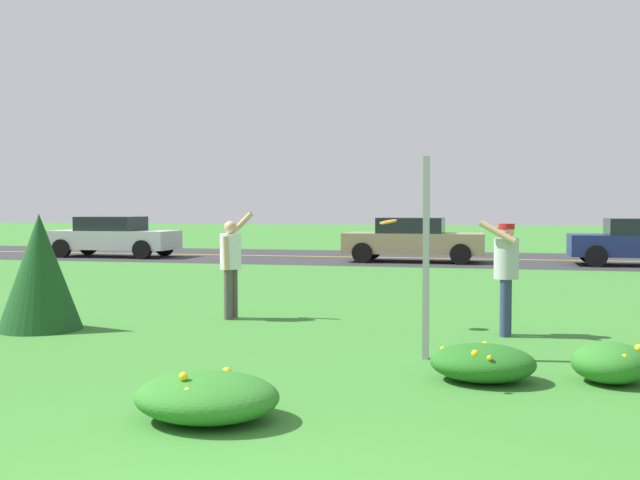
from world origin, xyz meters
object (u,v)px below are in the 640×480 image
object	(u,v)px
person_catcher_red_cap_gray_shirt	(506,267)
person_thrower_white_shirt	(231,260)
sign_post_near_path	(426,258)
frisbee_orange	(388,222)
car_silver_leftmost	(113,236)
car_tan_center_left	(413,239)

from	to	relation	value
person_catcher_red_cap_gray_shirt	person_thrower_white_shirt	bearing A→B (deg)	171.64
sign_post_near_path	person_thrower_white_shirt	world-z (taller)	sign_post_near_path
sign_post_near_path	frisbee_orange	world-z (taller)	sign_post_near_path
sign_post_near_path	frisbee_orange	bearing A→B (deg)	109.49
person_catcher_red_cap_gray_shirt	car_silver_leftmost	world-z (taller)	person_catcher_red_cap_gray_shirt
person_thrower_white_shirt	person_catcher_red_cap_gray_shirt	bearing A→B (deg)	-8.36
person_thrower_white_shirt	frisbee_orange	distance (m)	2.69
person_thrower_white_shirt	frisbee_orange	bearing A→B (deg)	-7.51
car_silver_leftmost	car_tan_center_left	bearing A→B (deg)	0.00
frisbee_orange	person_catcher_red_cap_gray_shirt	bearing A→B (deg)	-9.63
frisbee_orange	car_silver_leftmost	xyz separation A→B (m)	(-11.91, 13.55, -0.84)
frisbee_orange	car_silver_leftmost	world-z (taller)	frisbee_orange
sign_post_near_path	person_catcher_red_cap_gray_shirt	xyz separation A→B (m)	(0.93, 1.87, -0.24)
person_catcher_red_cap_gray_shirt	car_silver_leftmost	xyz separation A→B (m)	(-13.61, 13.84, -0.22)
person_thrower_white_shirt	frisbee_orange	size ratio (longest dim) A/B	6.66
car_tan_center_left	person_catcher_red_cap_gray_shirt	bearing A→B (deg)	-78.44
person_catcher_red_cap_gray_shirt	car_tan_center_left	bearing A→B (deg)	101.56
sign_post_near_path	frisbee_orange	size ratio (longest dim) A/B	9.23
sign_post_near_path	person_catcher_red_cap_gray_shirt	world-z (taller)	sign_post_near_path
car_silver_leftmost	person_thrower_white_shirt	bearing A→B (deg)	-54.80
sign_post_near_path	car_tan_center_left	distance (m)	15.83
person_thrower_white_shirt	person_catcher_red_cap_gray_shirt	distance (m)	4.34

